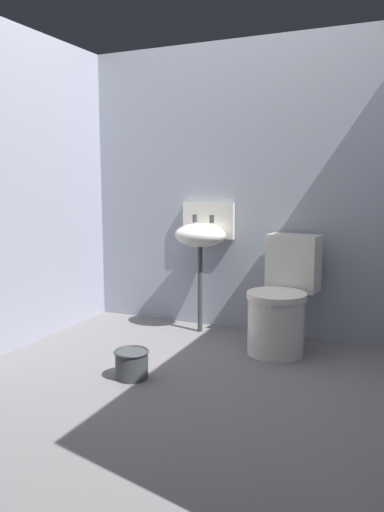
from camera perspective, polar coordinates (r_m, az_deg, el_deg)
ground_plane at (r=2.99m, az=-2.32°, el=-14.95°), size 2.87×2.72×0.08m
wall_back at (r=3.86m, az=5.57°, el=7.65°), size 2.87×0.10×2.18m
wall_left at (r=3.58m, az=-20.69°, el=7.06°), size 0.10×2.52×2.18m
toilet_near_wall at (r=3.46m, az=10.22°, el=-5.46°), size 0.46×0.64×0.78m
sink at (r=3.77m, az=1.11°, el=2.52°), size 0.42×0.35×0.99m
bucket at (r=3.02m, az=-6.93°, el=-12.13°), size 0.21×0.21×0.17m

